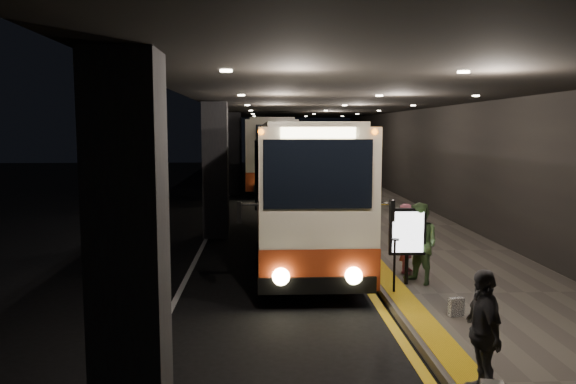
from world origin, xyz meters
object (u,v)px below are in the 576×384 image
object	(u,v)px
passenger_waiting_grey	(483,333)
info_sign	(407,233)
passenger_waiting_green	(420,244)
coach_main	(299,192)
stanchion_post	(394,266)
passenger_boarding	(407,238)
bag_polka	(456,307)
coach_second	(276,156)

from	to	relation	value
passenger_waiting_grey	info_sign	xyz separation A→B (m)	(0.37, 5.13, 0.31)
passenger_waiting_green	coach_main	bearing A→B (deg)	179.08
coach_main	stanchion_post	xyz separation A→B (m)	(1.68, -4.95, -1.01)
passenger_waiting_green	stanchion_post	bearing A→B (deg)	-78.36
passenger_boarding	bag_polka	size ratio (longest dim) A/B	4.92
coach_second	stanchion_post	size ratio (longest dim) A/B	11.50
bag_polka	info_sign	xyz separation A→B (m)	(-0.37, 2.12, 0.97)
passenger_waiting_green	info_sign	world-z (taller)	passenger_waiting_green
passenger_waiting_grey	coach_main	bearing A→B (deg)	-169.11
coach_second	info_sign	distance (m)	22.25
passenger_boarding	passenger_waiting_grey	world-z (taller)	passenger_waiting_grey
coach_second	bag_polka	world-z (taller)	coach_second
coach_main	passenger_waiting_grey	size ratio (longest dim) A/B	7.00
passenger_boarding	coach_second	bearing A→B (deg)	31.21
info_sign	passenger_waiting_grey	bearing A→B (deg)	-93.01
passenger_waiting_green	stanchion_post	xyz separation A→B (m)	(-0.71, -0.63, -0.33)
coach_main	info_sign	bearing A→B (deg)	-64.86
coach_second	passenger_waiting_grey	xyz separation A→B (m)	(1.92, -27.25, -0.95)
passenger_boarding	stanchion_post	world-z (taller)	passenger_boarding
passenger_boarding	passenger_waiting_green	size ratio (longest dim) A/B	0.92
bag_polka	info_sign	size ratio (longest dim) A/B	0.20
passenger_waiting_grey	coach_second	bearing A→B (deg)	-175.40
coach_second	passenger_boarding	world-z (taller)	coach_second
coach_second	passenger_boarding	distance (m)	21.25
passenger_waiting_grey	info_sign	distance (m)	5.15
passenger_boarding	info_sign	world-z (taller)	info_sign
info_sign	coach_main	bearing A→B (deg)	116.72
bag_polka	stanchion_post	xyz separation A→B (m)	(-0.79, 1.52, 0.39)
passenger_boarding	passenger_waiting_green	world-z (taller)	passenger_waiting_green
passenger_boarding	bag_polka	distance (m)	3.23
passenger_waiting_green	bag_polka	distance (m)	2.27
passenger_boarding	stanchion_post	size ratio (longest dim) A/B	1.47
passenger_waiting_green	info_sign	xyz separation A→B (m)	(-0.30, -0.04, 0.24)
passenger_waiting_grey	info_sign	size ratio (longest dim) A/B	0.98
passenger_waiting_grey	stanchion_post	distance (m)	4.55
coach_second	passenger_waiting_grey	distance (m)	27.33
passenger_boarding	passenger_waiting_green	distance (m)	1.01
passenger_waiting_grey	passenger_waiting_green	bearing A→B (deg)	173.29
coach_second	bag_polka	size ratio (longest dim) A/B	38.60
bag_polka	stanchion_post	distance (m)	1.76
passenger_waiting_green	passenger_waiting_grey	size ratio (longest dim) A/B	1.08
coach_main	passenger_waiting_green	size ratio (longest dim) A/B	6.45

